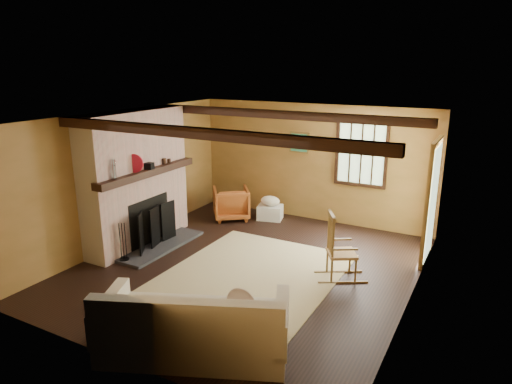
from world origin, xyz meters
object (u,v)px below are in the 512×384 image
Objects in this scene: fireplace at (137,184)px; armchair at (231,203)px; laundry_basket at (270,212)px; rocking_chair at (339,251)px; sofa at (194,330)px.

fireplace is 2.22m from armchair.
laundry_basket is 0.84m from armchair.
fireplace reaches higher than rocking_chair.
sofa reaches higher than laundry_basket.
sofa is 4.68m from armchair.
fireplace reaches higher than sofa.
laundry_basket is 0.68× the size of armchair.
sofa is at bearing -38.48° from fireplace.
sofa is at bearing 132.01° from rocking_chair.
rocking_chair is (3.63, 0.35, -0.66)m from fireplace.
armchair is (0.74, 1.95, -0.77)m from fireplace.
rocking_chair reaches higher than armchair.
fireplace is 4.80× the size of laundry_basket.
fireplace is at bearing -123.11° from laundry_basket.
armchair is at bearing 69.15° from fireplace.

